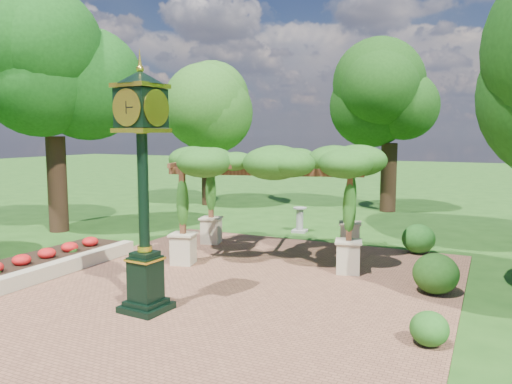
% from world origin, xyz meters
% --- Properties ---
extents(ground, '(120.00, 120.00, 0.00)m').
position_xyz_m(ground, '(0.00, 0.00, 0.00)').
color(ground, '#1E4714').
rests_on(ground, ground).
extents(brick_plaza, '(10.00, 12.00, 0.04)m').
position_xyz_m(brick_plaza, '(0.00, 1.00, 0.02)').
color(brick_plaza, brown).
rests_on(brick_plaza, ground).
extents(border_wall, '(0.35, 5.00, 0.40)m').
position_xyz_m(border_wall, '(-4.60, 0.50, 0.20)').
color(border_wall, '#C6B793').
rests_on(border_wall, ground).
extents(flower_bed, '(1.50, 5.00, 0.36)m').
position_xyz_m(flower_bed, '(-5.50, 0.50, 0.18)').
color(flower_bed, red).
rests_on(flower_bed, ground).
extents(pedestal_clock, '(1.05, 1.05, 4.98)m').
position_xyz_m(pedestal_clock, '(-0.90, -0.90, 2.98)').
color(pedestal_clock, black).
rests_on(pedestal_clock, brick_plaza).
extents(pergola, '(5.93, 4.48, 3.33)m').
position_xyz_m(pergola, '(-0.42, 4.45, 2.74)').
color(pergola, '#C5B592').
rests_on(pergola, brick_plaza).
extents(sundial, '(0.57, 0.57, 0.94)m').
position_xyz_m(sundial, '(-1.01, 8.41, 0.41)').
color(sundial, '#96978E').
rests_on(sundial, ground).
extents(shrub_front, '(0.67, 0.67, 0.60)m').
position_xyz_m(shrub_front, '(4.60, -0.17, 0.34)').
color(shrub_front, '#205518').
rests_on(shrub_front, brick_plaza).
extents(shrub_mid, '(1.18, 1.18, 0.93)m').
position_xyz_m(shrub_mid, '(4.39, 2.86, 0.51)').
color(shrub_mid, '#1F4814').
rests_on(shrub_mid, brick_plaza).
extents(shrub_back, '(1.19, 1.19, 0.89)m').
position_xyz_m(shrub_back, '(3.49, 6.73, 0.49)').
color(shrub_back, '#24631C').
rests_on(shrub_back, brick_plaza).
extents(tree_west_near, '(4.43, 4.43, 9.24)m').
position_xyz_m(tree_west_near, '(-9.33, 4.66, 6.34)').
color(tree_west_near, '#342015').
rests_on(tree_west_near, ground).
extents(tree_west_far, '(4.08, 4.08, 8.05)m').
position_xyz_m(tree_west_far, '(-7.87, 13.22, 5.51)').
color(tree_west_far, '#301E13').
rests_on(tree_west_far, ground).
extents(tree_north, '(3.94, 3.94, 8.36)m').
position_xyz_m(tree_north, '(0.98, 14.99, 5.71)').
color(tree_north, black).
rests_on(tree_north, ground).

